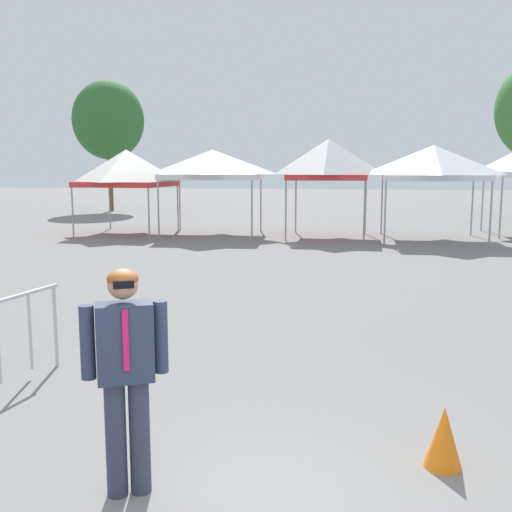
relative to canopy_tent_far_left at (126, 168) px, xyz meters
name	(u,v)px	position (x,y,z in m)	size (l,w,h in m)	color
canopy_tent_far_left	(126,168)	(0.00, 0.00, 0.00)	(3.40, 3.40, 3.24)	#9E9EA3
canopy_tent_behind_left	(213,165)	(3.38, 0.06, 0.13)	(3.67, 3.67, 3.22)	#9E9EA3
canopy_tent_behind_right	(328,159)	(7.74, -0.15, 0.31)	(2.99, 2.99, 3.59)	#9E9EA3
canopy_tent_far_right	(433,163)	(11.39, -0.53, 0.18)	(3.59, 3.59, 3.31)	#9E9EA3
person_foreground	(126,366)	(6.68, -18.01, -1.49)	(0.60, 0.39, 1.78)	#33384C
tree_behind_tents_center	(108,120)	(-5.39, 11.71, 2.78)	(4.13, 4.13, 7.59)	brown
traffic_cone_near_barrier	(444,437)	(9.17, -17.24, -2.26)	(0.32, 0.32, 0.53)	orange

